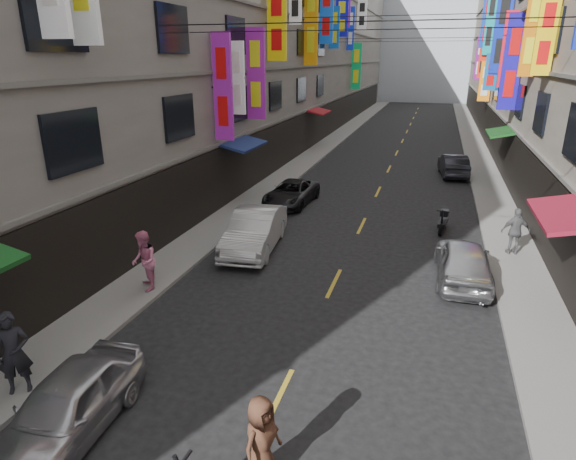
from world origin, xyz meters
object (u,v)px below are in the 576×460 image
Objects in this scene: car_left_mid at (255,230)px; pedestrian_crossing at (261,441)px; scooter_far_right at (443,221)px; pedestrian_lnear at (14,353)px; pedestrian_lfar at (144,261)px; car_left_far at (291,193)px; car_right_mid at (463,261)px; car_left_near at (67,407)px; pedestrian_rfar at (516,231)px; car_right_far at (453,165)px.

car_left_mid is 10.87m from pedestrian_crossing.
scooter_far_right is 0.38× the size of car_left_mid.
pedestrian_lnear is 5.10m from pedestrian_lfar.
car_left_far is 1.00× the size of car_right_mid.
car_left_near is 3.97m from pedestrian_crossing.
pedestrian_crossing is at bearing -74.90° from car_left_mid.
car_right_mid is at bearing 6.61° from pedestrian_lnear.
pedestrian_rfar reaches higher than car_left_mid.
car_right_mid reaches higher than car_left_far.
pedestrian_crossing is at bearing 54.90° from pedestrian_rfar.
car_left_far is (-0.34, 16.44, -0.07)m from car_left_near.
scooter_far_right is 7.60m from car_left_far.
car_left_far is at bearing -43.22° from car_right_mid.
car_left_mid is at bearing 42.12° from pedestrian_lnear.
scooter_far_right is 0.47× the size of car_left_near.
car_left_near is 2.20× the size of pedestrian_rfar.
car_right_far reaches higher than car_left_far.
car_left_far is 1.01× the size of car_right_far.
car_left_far is 16.93m from pedestrian_crossing.
pedestrian_lfar reaches higher than car_left_near.
pedestrian_lnear is (-1.86, 0.67, 0.41)m from car_left_near.
car_right_far is 2.43× the size of pedestrian_crossing.
pedestrian_lnear reaches higher than pedestrian_crossing.
scooter_far_right is at bearing -85.46° from car_right_mid.
car_right_mid is at bearing 104.07° from scooter_far_right.
car_right_mid is 1.01× the size of car_right_far.
pedestrian_rfar reaches higher than scooter_far_right.
pedestrian_rfar is (9.49, 12.30, 0.34)m from car_left_near.
car_left_mid is at bearing 56.78° from car_right_far.
pedestrian_rfar is at bearing -19.24° from car_left_far.
car_left_far is 2.46× the size of pedestrian_crossing.
pedestrian_lfar is at bearing 51.57° from scooter_far_right.
car_left_mid is 2.45× the size of pedestrian_lfar.
car_right_far is at bearing 69.84° from car_left_near.
pedestrian_lfar is (-9.53, -3.78, 0.36)m from car_right_mid.
car_right_mid is 2.39× the size of pedestrian_rfar.
pedestrian_crossing reaches higher than scooter_far_right.
car_right_far is 13.16m from pedestrian_rfar.
pedestrian_rfar is at bearing 82.75° from pedestrian_lfar.
scooter_far_right is at bearing 20.71° from pedestrian_lnear.
car_left_far is at bearing 41.54° from car_right_far.
pedestrian_lnear is 5.86m from pedestrian_crossing.
pedestrian_lnear is at bearing 34.91° from pedestrian_rfar.
pedestrian_lnear is 0.99× the size of pedestrian_lfar.
car_left_far is 2.21× the size of pedestrian_lnear.
car_left_mid is 1.12× the size of car_right_mid.
pedestrian_lfar reaches higher than pedestrian_crossing.
car_left_near is 12.20m from car_right_mid.
car_left_far reaches higher than scooter_far_right.
car_left_near is 16.45m from car_left_far.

